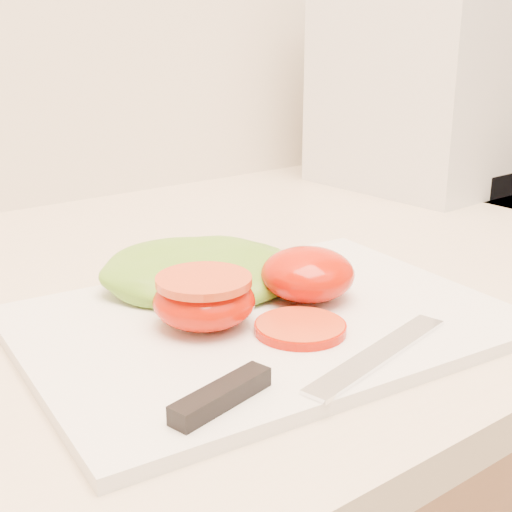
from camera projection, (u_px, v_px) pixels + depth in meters
cutting_board at (264, 322)px, 0.54m from camera, size 0.38×0.29×0.01m
tomato_half_dome at (308, 274)px, 0.57m from camera, size 0.08×0.08×0.04m
tomato_half_cut at (204, 299)px, 0.52m from camera, size 0.08×0.08×0.04m
tomato_slice_0 at (300, 328)px, 0.51m from camera, size 0.06×0.06×0.01m
lettuce_leaf_0 at (201, 272)px, 0.59m from camera, size 0.20×0.18×0.03m
lettuce_leaf_1 at (244, 266)px, 0.61m from camera, size 0.11×0.09×0.02m
knife at (289, 378)px, 0.44m from camera, size 0.23×0.05×0.01m
appliance at (421, 76)px, 0.97m from camera, size 0.21×0.26×0.30m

